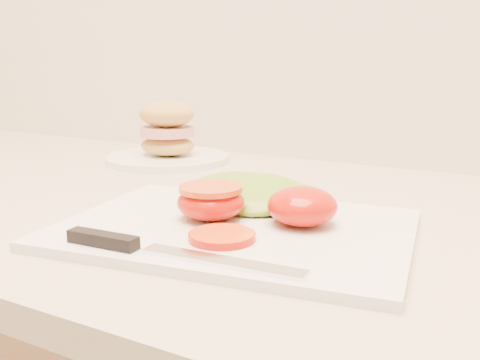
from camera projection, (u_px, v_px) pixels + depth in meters
The scene contains 8 objects.
cutting_board at pixel (235, 229), 0.55m from camera, with size 0.35×0.25×0.01m, color silver.
tomato_half_dome at pixel (302, 206), 0.55m from camera, with size 0.07×0.07×0.04m, color red.
tomato_half_cut at pixel (211, 201), 0.57m from camera, with size 0.07×0.07×0.04m.
tomato_slice_0 at pixel (222, 236), 0.50m from camera, with size 0.06×0.06×0.01m, color orange.
lettuce_leaf_0 at pixel (247, 193), 0.62m from camera, with size 0.16×0.10×0.03m, color #80A72C.
lettuce_leaf_1 at pixel (284, 198), 0.61m from camera, with size 0.11×0.08×0.02m, color #80A72C.
knife at pixel (147, 247), 0.47m from camera, with size 0.23×0.04×0.01m.
sandwich_plate at pixel (167, 141), 0.93m from camera, with size 0.21×0.21×0.11m.
Camera 1 is at (-0.18, 1.11, 1.11)m, focal length 40.00 mm.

